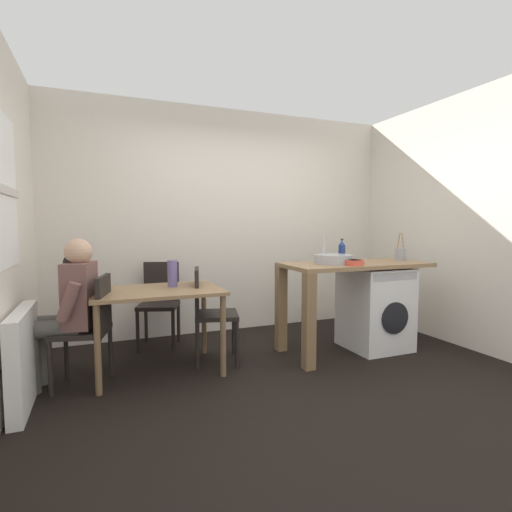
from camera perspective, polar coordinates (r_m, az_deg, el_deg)
ground_plane at (r=3.47m, az=5.40°, el=-17.58°), size 5.46×5.46×0.00m
wall_back at (r=4.83m, az=-4.08°, el=5.09°), size 4.60×0.10×2.70m
wall_counter_side at (r=4.61m, az=30.08°, el=4.51°), size 0.10×3.80×2.70m
radiator at (r=3.33m, az=-31.01°, el=-12.76°), size 0.10×0.80×0.70m
dining_table at (r=3.56m, az=-14.25°, el=-6.31°), size 1.10×0.76×0.74m
chair_person_seat at (r=3.44m, az=-23.13°, el=-9.21°), size 0.48×0.48×0.90m
chair_opposite at (r=3.74m, az=-7.01°, el=-7.78°), size 0.48×0.48×0.90m
chair_spare_by_wall at (r=4.35m, az=-13.95°, el=-6.14°), size 0.51×0.51×0.90m
seated_person at (r=3.45m, az=-25.82°, el=-6.48°), size 0.54×0.54×1.20m
kitchen_counter at (r=4.00m, az=11.88°, el=-3.35°), size 1.50×0.68×0.92m
washing_machine at (r=4.33m, az=17.08°, el=-7.29°), size 0.60×0.61×0.86m
sink_basin at (r=3.95m, az=11.31°, el=-0.46°), size 0.38×0.38×0.09m
tap at (r=4.09m, az=9.95°, el=1.07°), size 0.02×0.02×0.28m
bottle_tall_green at (r=4.28m, az=12.50°, el=0.75°), size 0.07×0.07×0.24m
mixing_bowl at (r=3.84m, az=14.19°, el=-0.89°), size 0.19×0.19×0.05m
utensil_crock at (r=4.53m, az=20.44°, el=0.29°), size 0.11×0.11×0.30m
vase at (r=3.64m, az=-12.19°, el=-2.52°), size 0.09×0.09×0.25m
scissors at (r=3.99m, az=14.64°, el=-1.06°), size 0.15×0.06×0.01m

